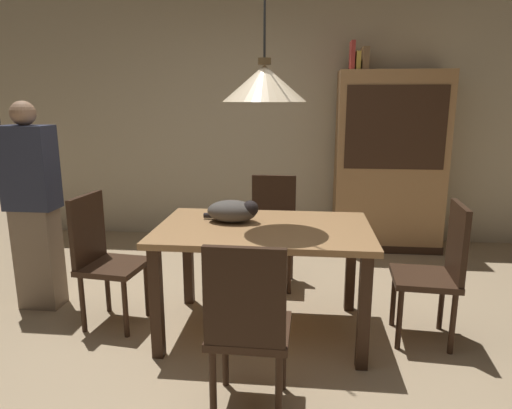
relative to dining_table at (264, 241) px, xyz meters
name	(u,v)px	position (x,y,z in m)	size (l,w,h in m)	color
ground	(239,358)	(-0.12, -0.36, -0.65)	(10.00, 10.00, 0.00)	tan
back_wall	(271,110)	(-0.12, 2.29, 0.80)	(6.40, 0.10, 2.90)	beige
dining_table	(264,241)	(0.00, 0.00, 0.00)	(1.40, 0.90, 0.75)	#A87A4C
chair_far_back	(273,225)	(0.00, 0.88, -0.14)	(0.41, 0.41, 0.93)	#382316
chair_right_side	(438,267)	(1.13, -0.01, -0.14)	(0.43, 0.43, 0.93)	#382316
chair_near_front	(248,323)	(0.00, -0.88, -0.14)	(0.41, 0.41, 0.93)	#382316
chair_left_side	(103,254)	(-1.13, 0.01, -0.14)	(0.44, 0.44, 0.93)	#382316
cat_sleeping	(234,211)	(-0.21, 0.09, 0.18)	(0.39, 0.24, 0.16)	#4C4742
pendant_lamp	(264,83)	(0.00, 0.00, 1.01)	(0.52, 0.52, 1.30)	beige
hutch_bookcase	(389,166)	(1.14, 1.96, 0.24)	(1.12, 0.45, 1.85)	#A87A4C
book_red_tall	(352,56)	(0.71, 1.96, 1.34)	(0.04, 0.22, 0.28)	#B73833
book_yellow_short	(358,61)	(0.77, 1.96, 1.29)	(0.04, 0.20, 0.18)	gold
book_brown_thick	(365,59)	(0.84, 1.96, 1.31)	(0.06, 0.24, 0.22)	brown
person_standing	(34,208)	(-1.74, 0.22, 0.13)	(0.36, 0.22, 1.56)	#84705B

